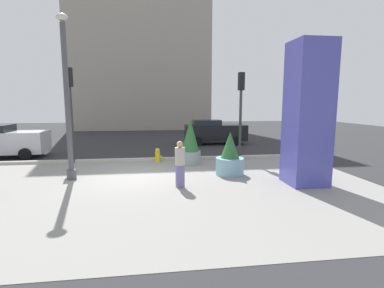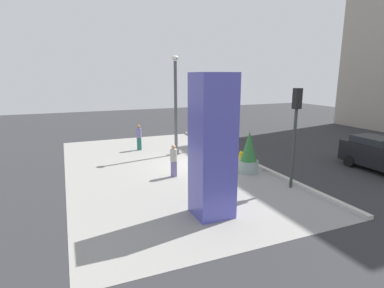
% 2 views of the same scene
% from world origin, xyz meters
% --- Properties ---
extents(ground_plane, '(60.00, 60.00, 0.00)m').
position_xyz_m(ground_plane, '(0.00, 4.00, 0.00)').
color(ground_plane, '#2D2D30').
extents(plaza_pavement, '(18.00, 10.00, 0.02)m').
position_xyz_m(plaza_pavement, '(0.00, -2.00, 0.00)').
color(plaza_pavement, gray).
rests_on(plaza_pavement, ground_plane).
extents(curb_strip, '(18.00, 0.24, 0.16)m').
position_xyz_m(curb_strip, '(0.00, 3.12, 0.08)').
color(curb_strip, '#B7B2A8').
rests_on(curb_strip, ground_plane).
extents(lamp_post, '(0.44, 0.44, 6.27)m').
position_xyz_m(lamp_post, '(-2.49, -0.19, 3.06)').
color(lamp_post, '#4C4C51').
rests_on(lamp_post, ground_plane).
extents(art_pillar_blue, '(1.36, 1.36, 5.20)m').
position_xyz_m(art_pillar_blue, '(6.34, -1.98, 2.60)').
color(art_pillar_blue, '#4C4CAD').
rests_on(art_pillar_blue, ground_plane).
extents(potted_plant_curbside, '(1.04, 1.04, 2.25)m').
position_xyz_m(potted_plant_curbside, '(2.55, 2.09, 1.03)').
color(potted_plant_curbside, gray).
rests_on(potted_plant_curbside, ground_plane).
extents(potted_plant_by_pillar, '(1.18, 1.18, 1.83)m').
position_xyz_m(potted_plant_by_pillar, '(3.92, -0.28, 0.73)').
color(potted_plant_by_pillar, '#7AA8B7').
rests_on(potted_plant_by_pillar, ground_plane).
extents(fire_hydrant, '(0.36, 0.26, 0.75)m').
position_xyz_m(fire_hydrant, '(0.94, 2.63, 0.37)').
color(fire_hydrant, gold).
rests_on(fire_hydrant, ground_plane).
extents(traffic_light_corner, '(0.28, 0.42, 4.71)m').
position_xyz_m(traffic_light_corner, '(-3.25, 3.06, 3.17)').
color(traffic_light_corner, '#333833').
rests_on(traffic_light_corner, ground_plane).
extents(traffic_light_far_side, '(0.28, 0.42, 4.56)m').
position_xyz_m(traffic_light_far_side, '(5.25, 2.67, 3.07)').
color(traffic_light_far_side, '#333833').
rests_on(traffic_light_far_side, ground_plane).
extents(car_curb_east, '(4.28, 2.17, 1.83)m').
position_xyz_m(car_curb_east, '(-7.45, 5.11, 0.93)').
color(car_curb_east, silver).
rests_on(car_curb_east, ground_plane).
extents(car_intersection, '(4.52, 2.06, 1.80)m').
position_xyz_m(car_intersection, '(5.19, 8.81, 0.91)').
color(car_intersection, black).
rests_on(car_intersection, ground_plane).
extents(pedestrian_by_curb, '(0.43, 0.43, 1.69)m').
position_xyz_m(pedestrian_by_curb, '(1.68, -1.83, 0.94)').
color(pedestrian_by_curb, slate).
rests_on(pedestrian_by_curb, ground_plane).
extents(highrise_across_street, '(15.58, 9.84, 24.35)m').
position_xyz_m(highrise_across_street, '(-0.59, 24.88, 12.17)').
color(highrise_across_street, '#9E9384').
rests_on(highrise_across_street, ground_plane).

